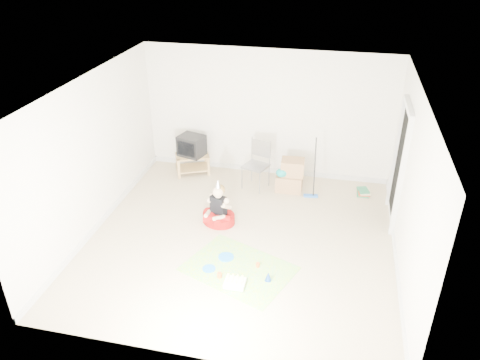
% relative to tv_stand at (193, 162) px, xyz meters
% --- Properties ---
extents(ground, '(5.00, 5.00, 0.00)m').
position_rel_tv_stand_xyz_m(ground, '(1.50, -2.10, -0.25)').
color(ground, '#C9B590').
rests_on(ground, ground).
extents(doorway_recess, '(0.02, 0.90, 2.05)m').
position_rel_tv_stand_xyz_m(doorway_recess, '(3.98, -0.90, 0.77)').
color(doorway_recess, black).
rests_on(doorway_recess, ground).
extents(tv_stand, '(0.79, 0.67, 0.42)m').
position_rel_tv_stand_xyz_m(tv_stand, '(0.00, 0.00, 0.00)').
color(tv_stand, '#AC864D').
rests_on(tv_stand, ground).
extents(crt_tv, '(0.59, 0.53, 0.43)m').
position_rel_tv_stand_xyz_m(crt_tv, '(0.00, 0.00, 0.38)').
color(crt_tv, black).
rests_on(crt_tv, tv_stand).
extents(folding_chair, '(0.55, 0.54, 0.98)m').
position_rel_tv_stand_xyz_m(folding_chair, '(1.40, -0.32, 0.22)').
color(folding_chair, gray).
rests_on(folding_chair, ground).
extents(cardboard_boxes, '(0.54, 0.42, 0.64)m').
position_rel_tv_stand_xyz_m(cardboard_boxes, '(2.08, -0.27, 0.06)').
color(cardboard_boxes, '#A77B50').
rests_on(cardboard_boxes, ground).
extents(floor_mop, '(0.28, 0.37, 1.10)m').
position_rel_tv_stand_xyz_m(floor_mop, '(2.52, -0.45, 0.01)').
color(floor_mop, blue).
rests_on(floor_mop, ground).
extents(book_pile, '(0.25, 0.30, 0.13)m').
position_rel_tv_stand_xyz_m(book_pile, '(3.52, -0.15, -0.19)').
color(book_pile, '#28784D').
rests_on(book_pile, ground).
extents(seated_woman, '(0.76, 0.76, 0.85)m').
position_rel_tv_stand_xyz_m(seated_woman, '(1.01, -1.69, -0.07)').
color(seated_woman, '#9F100E').
rests_on(seated_woman, ground).
extents(party_mat, '(1.87, 1.63, 0.01)m').
position_rel_tv_stand_xyz_m(party_mat, '(1.63, -2.87, -0.25)').
color(party_mat, '#E43097').
rests_on(party_mat, ground).
extents(birthday_cake, '(0.30, 0.24, 0.14)m').
position_rel_tv_stand_xyz_m(birthday_cake, '(1.66, -3.25, -0.21)').
color(birthday_cake, white).
rests_on(birthday_cake, party_mat).
extents(blue_plate_near, '(0.31, 0.31, 0.01)m').
position_rel_tv_stand_xyz_m(blue_plate_near, '(1.38, -2.64, -0.24)').
color(blue_plate_near, blue).
rests_on(blue_plate_near, party_mat).
extents(blue_plate_far, '(0.27, 0.27, 0.01)m').
position_rel_tv_stand_xyz_m(blue_plate_far, '(1.19, -2.97, -0.24)').
color(blue_plate_far, blue).
rests_on(blue_plate_far, party_mat).
extents(orange_cup_near, '(0.08, 0.08, 0.07)m').
position_rel_tv_stand_xyz_m(orange_cup_near, '(1.91, -2.76, -0.21)').
color(orange_cup_near, orange).
rests_on(orange_cup_near, party_mat).
extents(orange_cup_far, '(0.09, 0.09, 0.08)m').
position_rel_tv_stand_xyz_m(orange_cup_far, '(1.40, -3.12, -0.21)').
color(orange_cup_far, orange).
rests_on(orange_cup_far, party_mat).
extents(blue_party_hat, '(0.13, 0.13, 0.15)m').
position_rel_tv_stand_xyz_m(blue_party_hat, '(2.11, -3.04, -0.17)').
color(blue_party_hat, blue).
rests_on(blue_party_hat, party_mat).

